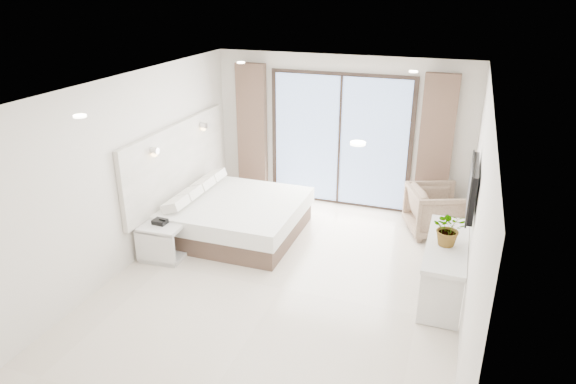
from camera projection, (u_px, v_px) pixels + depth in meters
name	position (u px, v px, depth m)	size (l,w,h in m)	color
ground	(281.00, 288.00, 6.90)	(6.20, 6.20, 0.00)	beige
room_shell	(289.00, 156.00, 7.15)	(4.62, 6.22, 2.72)	silver
bed	(235.00, 216.00, 8.32)	(2.07, 1.97, 0.72)	brown
nightstand	(163.00, 242.00, 7.57)	(0.62, 0.52, 0.54)	silver
phone	(160.00, 222.00, 7.49)	(0.20, 0.16, 0.07)	black
console_desk	(446.00, 257.00, 6.56)	(0.51, 1.62, 0.77)	silver
plant	(449.00, 232.00, 6.36)	(0.42, 0.46, 0.36)	#33662D
armchair	(436.00, 208.00, 8.28)	(0.84, 0.79, 0.87)	#9B8065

